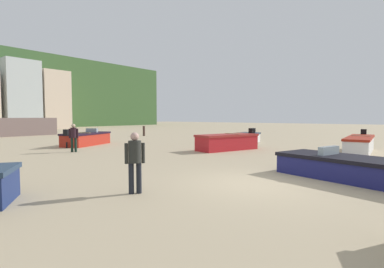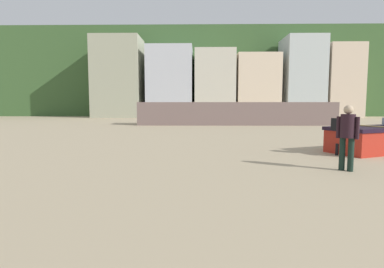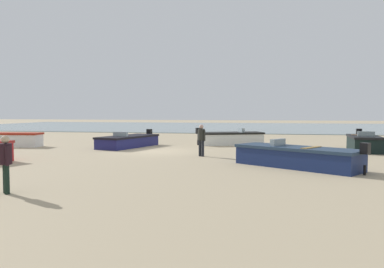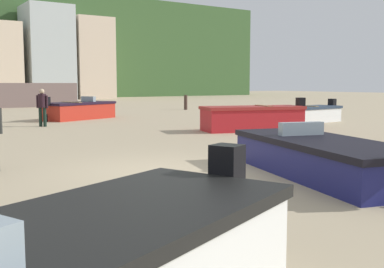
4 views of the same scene
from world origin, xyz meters
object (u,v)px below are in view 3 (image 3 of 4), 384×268
object	(u,v)px
beach_walker_foreground	(201,138)
beach_walker_distant	(6,160)
boat_white_0	(1,139)
boat_white_7	(231,138)
boat_navy_4	(297,157)
boat_navy_3	(128,141)
boat_black_1	(364,143)

from	to	relation	value
beach_walker_foreground	beach_walker_distant	xyz separation A→B (m)	(3.86, 9.84, 0.00)
boat_white_0	boat_white_7	xyz separation A→B (m)	(-14.53, -4.29, -0.03)
boat_white_0	boat_navy_4	world-z (taller)	boat_white_0
beach_walker_foreground	boat_white_0	bearing A→B (deg)	22.53
boat_white_0	boat_navy_3	xyz separation A→B (m)	(-8.27, -1.17, -0.09)
beach_walker_foreground	beach_walker_distant	world-z (taller)	same
beach_walker_foreground	beach_walker_distant	distance (m)	10.57
boat_navy_4	beach_walker_distant	bearing A→B (deg)	163.12
boat_white_7	beach_walker_distant	xyz separation A→B (m)	(4.68, 17.11, 0.51)
boat_navy_3	boat_white_7	size ratio (longest dim) A/B	1.09
boat_black_1	beach_walker_distant	world-z (taller)	beach_walker_distant
boat_black_1	beach_walker_distant	distance (m)	18.99
boat_black_1	beach_walker_foreground	size ratio (longest dim) A/B	2.44
boat_navy_3	beach_walker_foreground	xyz separation A→B (m)	(-5.44, 4.15, 0.57)
boat_white_0	boat_navy_4	bearing A→B (deg)	66.50
boat_navy_4	boat_white_7	size ratio (longest dim) A/B	1.11
boat_white_0	boat_white_7	bearing A→B (deg)	101.49
beach_walker_foreground	beach_walker_distant	bearing A→B (deg)	103.39
boat_navy_4	beach_walker_distant	world-z (taller)	beach_walker_distant
boat_navy_3	beach_walker_distant	xyz separation A→B (m)	(-1.58, 13.99, 0.57)
boat_black_1	boat_navy_4	xyz separation A→B (m)	(4.30, 7.45, -0.03)
boat_white_0	beach_walker_distant	world-z (taller)	beach_walker_distant
boat_white_7	beach_walker_foreground	world-z (taller)	beach_walker_foreground
boat_black_1	boat_navy_4	bearing A→B (deg)	64.11
boat_navy_4	boat_white_7	bearing A→B (deg)	53.56
boat_navy_4	boat_white_7	world-z (taller)	boat_white_7
boat_black_1	beach_walker_foreground	xyz separation A→B (m)	(8.77, 4.33, 0.49)
beach_walker_distant	boat_black_1	bearing A→B (deg)	91.79
boat_black_1	beach_walker_distant	bearing A→B (deg)	52.42
boat_white_0	boat_black_1	bearing A→B (deg)	88.48
boat_navy_4	beach_walker_foreground	bearing A→B (deg)	89.30
boat_black_1	boat_white_7	distance (m)	8.48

